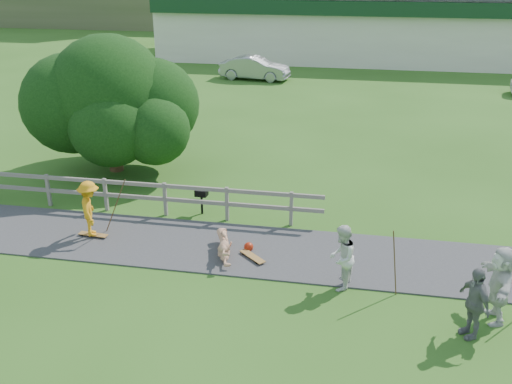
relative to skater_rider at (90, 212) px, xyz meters
The scene contains 17 objects.
ground 3.95m from the skater_rider, 21.56° to the right, with size 260.00×260.00×0.00m, color #2D5A19.
path 3.68m from the skater_rider, ahead, with size 34.00×3.00×0.04m, color #353537.
fence 2.15m from the skater_rider, 118.63° to the left, with size 15.05×0.10×1.10m.
strip_mall 34.41m from the skater_rider, 77.24° to the left, with size 32.50×10.75×5.10m.
skater_rider is the anchor object (origin of this frame).
skater_fallen 4.09m from the skater_rider, ahead, with size 1.73×0.41×0.63m, color tan.
spectator_a 7.38m from the skater_rider, 10.99° to the right, with size 0.82×0.64×1.68m, color silver.
spectator_b 10.49m from the skater_rider, 15.66° to the right, with size 0.98×0.41×1.67m, color slate.
spectator_d 10.95m from the skater_rider, 11.09° to the right, with size 1.69×0.54×1.83m, color silver.
car_silver 23.39m from the skater_rider, 89.09° to the left, with size 1.60×4.58×1.51m, color #95969C.
tree 5.83m from the skater_rider, 106.54° to the left, with size 7.00×7.00×4.29m, color black, non-canonical shape.
bbq 3.50m from the skater_rider, 39.37° to the left, with size 0.38×0.29×0.82m, color black, non-canonical shape.
longboard_rider 0.78m from the skater_rider, ahead, with size 0.88×0.22×0.10m, color olive, non-canonical shape.
longboard_fallen 4.92m from the skater_rider, ahead, with size 0.92×0.22×0.10m, color olive, non-canonical shape.
helmet 4.69m from the skater_rider, ahead, with size 0.26×0.26×0.26m, color #A0210B.
pole_rider 0.73m from the skater_rider, 33.69° to the left, with size 0.03×0.03×1.90m, color #523921.
pole_spec_left 8.63m from the skater_rider, ahead, with size 0.03×0.03×1.73m, color #523921.
Camera 1 is at (3.85, -12.35, 7.66)m, focal length 40.00 mm.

